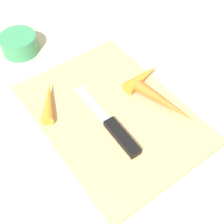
{
  "coord_description": "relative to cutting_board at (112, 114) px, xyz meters",
  "views": [
    {
      "loc": [
        -0.29,
        0.21,
        0.48
      ],
      "look_at": [
        0.0,
        0.0,
        0.01
      ],
      "focal_mm": 47.96,
      "sensor_mm": 36.0,
      "label": 1
    }
  ],
  "objects": [
    {
      "name": "carrot_longest",
      "position": [
        -0.05,
        -0.09,
        0.02
      ],
      "size": [
        0.14,
        0.05,
        0.03
      ],
      "primitive_type": "cone",
      "rotation": [
        0.0,
        1.57,
        3.35
      ],
      "color": "orange",
      "rests_on": "cutting_board"
    },
    {
      "name": "cutting_board",
      "position": [
        0.0,
        0.0,
        0.0
      ],
      "size": [
        0.36,
        0.26,
        0.01
      ],
      "primitive_type": "cube",
      "color": "tan",
      "rests_on": "ground_plane"
    },
    {
      "name": "ground_plane",
      "position": [
        0.0,
        0.0,
        -0.01
      ],
      "size": [
        1.4,
        1.4,
        0.0
      ],
      "primitive_type": "plane",
      "color": "#C6B793"
    },
    {
      "name": "knife",
      "position": [
        -0.05,
        0.02,
        0.01
      ],
      "size": [
        0.2,
        0.03,
        0.01
      ],
      "rotation": [
        0.0,
        0.0,
        6.25
      ],
      "color": "#B7B7BC",
      "rests_on": "cutting_board"
    },
    {
      "name": "carrot_shortest",
      "position": [
        0.03,
        -0.1,
        0.02
      ],
      "size": [
        0.04,
        0.1,
        0.03
      ],
      "primitive_type": "cone",
      "rotation": [
        0.0,
        1.57,
        4.87
      ],
      "color": "orange",
      "rests_on": "cutting_board"
    },
    {
      "name": "carrot_medium",
      "position": [
        0.09,
        0.09,
        0.02
      ],
      "size": [
        0.1,
        0.07,
        0.02
      ],
      "primitive_type": "cone",
      "rotation": [
        0.0,
        1.57,
        5.74
      ],
      "color": "orange",
      "rests_on": "cutting_board"
    },
    {
      "name": "small_bowl",
      "position": [
        0.29,
        0.06,
        0.02
      ],
      "size": [
        0.09,
        0.09,
        0.04
      ],
      "primitive_type": "cylinder",
      "color": "#388C59",
      "rests_on": "ground_plane"
    }
  ]
}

